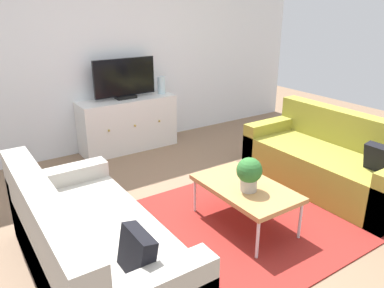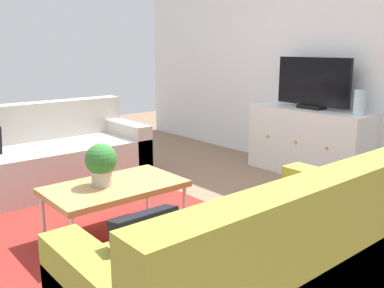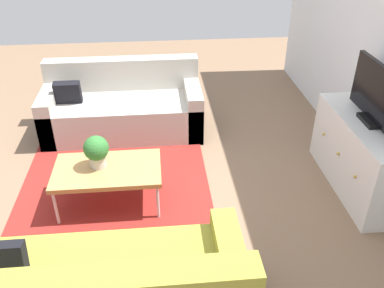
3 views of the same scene
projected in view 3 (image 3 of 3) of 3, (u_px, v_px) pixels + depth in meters
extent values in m
plane|color=#84664C|center=(130.00, 198.00, 4.05)|extent=(10.00, 10.00, 0.00)
cube|color=maroon|center=(114.00, 198.00, 4.04)|extent=(2.50, 1.90, 0.01)
cube|color=#B2ADA3|center=(124.00, 115.00, 5.08)|extent=(0.87, 1.89, 0.44)
cube|color=#B2ADA3|center=(124.00, 90.00, 5.26)|extent=(0.20, 1.89, 0.83)
cube|color=#B2ADA3|center=(193.00, 107.00, 5.11)|extent=(0.87, 0.18, 0.58)
cube|color=#B2ADA3|center=(52.00, 113.00, 4.97)|extent=(0.87, 0.18, 0.58)
cube|color=black|center=(68.00, 94.00, 4.81)|extent=(0.15, 0.30, 0.31)
cube|color=olive|center=(231.00, 282.00, 2.82)|extent=(0.87, 0.18, 0.58)
cube|color=black|center=(2.00, 265.00, 2.60)|extent=(0.16, 0.30, 0.31)
cube|color=#B7844C|center=(107.00, 170.00, 3.78)|extent=(0.59, 0.98, 0.04)
cylinder|color=silver|center=(65.00, 175.00, 4.07)|extent=(0.03, 0.03, 0.37)
cylinder|color=silver|center=(56.00, 208.00, 3.64)|extent=(0.03, 0.03, 0.37)
cylinder|color=silver|center=(157.00, 170.00, 4.14)|extent=(0.03, 0.03, 0.37)
cylinder|color=silver|center=(158.00, 202.00, 3.71)|extent=(0.03, 0.03, 0.37)
cylinder|color=#B7B2A8|center=(98.00, 161.00, 3.77)|extent=(0.15, 0.15, 0.11)
sphere|color=#2D6B2D|center=(96.00, 148.00, 3.70)|extent=(0.23, 0.23, 0.23)
cube|color=white|center=(360.00, 156.00, 4.03)|extent=(1.36, 0.44, 0.74)
sphere|color=#B79338|center=(324.00, 134.00, 4.31)|extent=(0.03, 0.03, 0.03)
sphere|color=#B79338|center=(338.00, 154.00, 3.99)|extent=(0.03, 0.03, 0.03)
sphere|color=#B79338|center=(355.00, 177.00, 3.67)|extent=(0.03, 0.03, 0.03)
cube|color=black|center=(371.00, 121.00, 3.83)|extent=(0.28, 0.16, 0.04)
cube|color=black|center=(378.00, 94.00, 3.69)|extent=(0.88, 0.04, 0.51)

